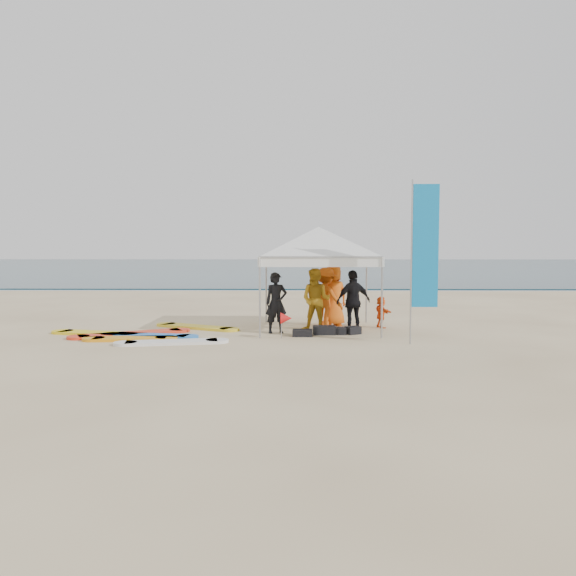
# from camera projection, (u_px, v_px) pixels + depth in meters

# --- Properties ---
(ground) EXTENTS (120.00, 120.00, 0.00)m
(ground) POSITION_uv_depth(u_px,v_px,m) (280.00, 354.00, 11.77)
(ground) COLOR beige
(ground) RESTS_ON ground
(ocean) EXTENTS (160.00, 84.00, 0.08)m
(ocean) POSITION_uv_depth(u_px,v_px,m) (293.00, 266.00, 71.62)
(ocean) COLOR #0C2633
(ocean) RESTS_ON ground
(shoreline_foam) EXTENTS (160.00, 1.20, 0.01)m
(shoreline_foam) POSITION_uv_depth(u_px,v_px,m) (289.00, 290.00, 29.93)
(shoreline_foam) COLOR silver
(shoreline_foam) RESTS_ON ground
(person_black_a) EXTENTS (0.66, 0.53, 1.59)m
(person_black_a) POSITION_uv_depth(u_px,v_px,m) (276.00, 303.00, 14.59)
(person_black_a) COLOR black
(person_black_a) RESTS_ON ground
(person_yellow) EXTENTS (0.98, 0.87, 1.68)m
(person_yellow) POSITION_uv_depth(u_px,v_px,m) (316.00, 300.00, 14.97)
(person_yellow) COLOR #C28C1B
(person_yellow) RESTS_ON ground
(person_orange_a) EXTENTS (1.23, 1.16, 1.68)m
(person_orange_a) POSITION_uv_depth(u_px,v_px,m) (326.00, 298.00, 15.61)
(person_orange_a) COLOR #CA5412
(person_orange_a) RESTS_ON ground
(person_black_b) EXTENTS (1.04, 0.73, 1.64)m
(person_black_b) POSITION_uv_depth(u_px,v_px,m) (353.00, 301.00, 14.70)
(person_black_b) COLOR black
(person_black_b) RESTS_ON ground
(person_orange_b) EXTENTS (1.00, 0.84, 1.75)m
(person_orange_b) POSITION_uv_depth(u_px,v_px,m) (333.00, 295.00, 15.92)
(person_orange_b) COLOR orange
(person_orange_b) RESTS_ON ground
(person_seated) EXTENTS (0.48, 0.85, 0.88)m
(person_seated) POSITION_uv_depth(u_px,v_px,m) (381.00, 312.00, 15.59)
(person_seated) COLOR #ED5315
(person_seated) RESTS_ON ground
(canopy_tent) EXTENTS (4.23, 4.23, 3.19)m
(canopy_tent) POSITION_uv_depth(u_px,v_px,m) (319.00, 227.00, 15.10)
(canopy_tent) COLOR #A5A5A8
(canopy_tent) RESTS_ON ground
(feather_flag) EXTENTS (0.63, 0.04, 3.77)m
(feather_flag) POSITION_uv_depth(u_px,v_px,m) (424.00, 248.00, 12.79)
(feather_flag) COLOR #A5A5A8
(feather_flag) RESTS_ON ground
(marker_pennant) EXTENTS (0.28, 0.28, 0.64)m
(marker_pennant) POSITION_uv_depth(u_px,v_px,m) (286.00, 318.00, 13.73)
(marker_pennant) COLOR #A5A5A8
(marker_pennant) RESTS_ON ground
(gear_pile) EXTENTS (1.79, 0.74, 0.22)m
(gear_pile) POSITION_uv_depth(u_px,v_px,m) (326.00, 331.00, 14.34)
(gear_pile) COLOR black
(gear_pile) RESTS_ON ground
(surfboard_spread) EXTENTS (4.50, 3.72, 0.07)m
(surfboard_spread) POSITION_uv_depth(u_px,v_px,m) (147.00, 335.00, 14.13)
(surfboard_spread) COLOR yellow
(surfboard_spread) RESTS_ON ground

